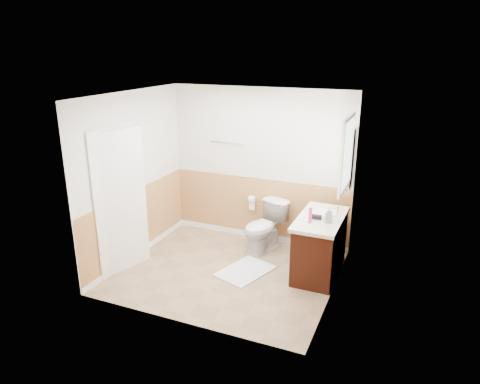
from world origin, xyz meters
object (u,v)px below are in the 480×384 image
at_px(lotion_bottle, 310,215).
at_px(soap_dispenser, 329,215).
at_px(toilet, 264,227).
at_px(vanity_cabinet, 320,247).
at_px(bath_mat, 245,271).

distance_m(lotion_bottle, soap_dispenser, 0.25).
distance_m(toilet, soap_dispenser, 1.33).
bearing_deg(vanity_cabinet, bath_mat, -158.13).
xyz_separation_m(lotion_bottle, soap_dispenser, (0.22, 0.12, -0.01)).
relative_size(toilet, bath_mat, 0.98).
bearing_deg(bath_mat, toilet, 90.00).
relative_size(toilet, soap_dispenser, 3.85).
bearing_deg(vanity_cabinet, soap_dispenser, -47.78).
distance_m(vanity_cabinet, lotion_bottle, 0.62).
relative_size(bath_mat, vanity_cabinet, 0.73).
xyz_separation_m(toilet, soap_dispenser, (1.09, -0.51, 0.56)).
xyz_separation_m(bath_mat, lotion_bottle, (0.87, 0.13, 0.95)).
relative_size(toilet, lotion_bottle, 3.57).
bearing_deg(lotion_bottle, vanity_cabinet, 68.62).
distance_m(bath_mat, soap_dispenser, 1.47).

